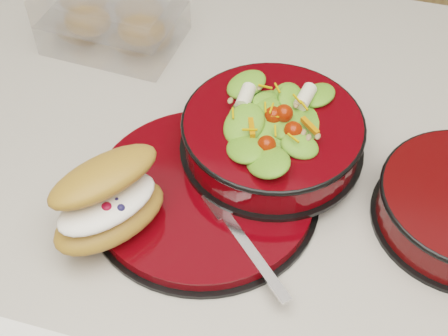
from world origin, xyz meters
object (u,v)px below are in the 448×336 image
(fork, at_px, (243,240))
(dinner_plate, at_px, (204,193))
(island_counter, at_px, (234,290))
(croissant, at_px, (109,201))
(pastry_box, at_px, (113,17))
(salad_bowl, at_px, (273,129))

(fork, bearing_deg, dinner_plate, 90.18)
(island_counter, relative_size, croissant, 7.26)
(dinner_plate, relative_size, pastry_box, 1.39)
(island_counter, height_order, pastry_box, pastry_box)
(salad_bowl, distance_m, croissant, 0.22)
(island_counter, xyz_separation_m, croissant, (-0.09, -0.21, 0.51))
(salad_bowl, xyz_separation_m, pastry_box, (-0.29, 0.18, -0.01))
(croissant, relative_size, fork, 1.28)
(dinner_plate, bearing_deg, salad_bowl, 53.40)
(dinner_plate, bearing_deg, pastry_box, 130.42)
(salad_bowl, distance_m, pastry_box, 0.34)
(island_counter, relative_size, dinner_plate, 4.34)
(salad_bowl, relative_size, fork, 1.77)
(croissant, relative_size, pastry_box, 0.83)
(fork, bearing_deg, croissant, 140.13)
(pastry_box, bearing_deg, dinner_plate, -45.80)
(island_counter, distance_m, dinner_plate, 0.48)
(salad_bowl, bearing_deg, island_counter, 139.47)
(pastry_box, bearing_deg, fork, -44.66)
(pastry_box, bearing_deg, croissant, -64.09)
(dinner_plate, distance_m, croissant, 0.13)
(island_counter, height_order, croissant, croissant)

